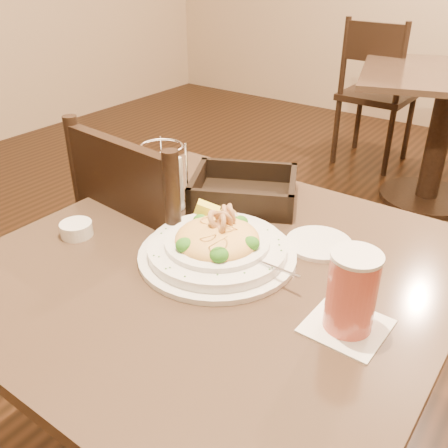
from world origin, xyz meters
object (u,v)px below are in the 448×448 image
Objects in this scene: bread_basket at (244,193)px; butter_ramekin at (76,229)px; drink_glass at (352,292)px; background_table at (443,116)px; side_plate at (319,243)px; pasta_bowl at (217,245)px; dining_chair_far at (376,90)px; dining_chair_near at (168,267)px; napkin_caddy at (164,182)px; main_table at (219,347)px.

bread_basket is 0.41m from butter_ramekin.
drink_glass is at bearing 6.15° from butter_ramekin.
drink_glass is at bearing -80.32° from background_table.
drink_glass is 1.02× the size of side_plate.
dining_chair_far is at bearing 103.06° from pasta_bowl.
pasta_bowl reaches higher than butter_ramekin.
side_plate is (0.25, -0.08, -0.02)m from bread_basket.
dining_chair_near is at bearing -179.60° from side_plate.
butter_ramekin is at bearing -96.28° from background_table.
dining_chair_near reaches higher than butter_ramekin.
napkin_caddy reaches higher than pasta_bowl.
side_plate is (0.39, 0.06, -0.07)m from napkin_caddy.
dining_chair_near is at bearing 151.43° from pasta_bowl.
drink_glass is (0.29, -0.03, 0.30)m from main_table.
bread_basket is 0.20m from napkin_caddy.
pasta_bowl is at bearing -131.76° from side_plate.
background_table is 2.13m from pasta_bowl.
napkin_caddy is at bearing 164.54° from drink_glass.
dining_chair_far is 2.57× the size of pasta_bowl.
side_plate is at bearing 126.58° from drink_glass.
dining_chair_near is 0.32m from napkin_caddy.
dining_chair_near is at bearing 88.58° from butter_ramekin.
main_table is 0.42m from drink_glass.
bread_basket is (0.20, 0.08, 0.26)m from dining_chair_near.
dining_chair_far is 2.92× the size of bread_basket.
pasta_bowl is 1.14× the size of bread_basket.
dining_chair_near is 2.92× the size of bread_basket.
dining_chair_near is 0.34m from bread_basket.
dining_chair_near reaches higher than bread_basket.
napkin_caddy is at bearing -133.91° from bread_basket.
pasta_bowl reaches higher than bread_basket.
background_table is at bearing 84.98° from napkin_caddy.
pasta_bowl is 0.33m from butter_ramekin.
napkin_caddy reaches higher than drink_glass.
butter_ramekin is (-0.32, -0.10, 0.25)m from main_table.
butter_ramekin is at bearing -162.99° from main_table.
background_table is 16.00× the size of butter_ramekin.
drink_glass reaches higher than pasta_bowl.
pasta_bowl is 5.12× the size of butter_ramekin.
dining_chair_far is 13.14× the size of butter_ramekin.
dining_chair_far is at bearing 107.43° from side_plate.
bread_basket reaches higher than butter_ramekin.
dining_chair_near is at bearing 136.46° from napkin_caddy.
butter_ramekin is (-0.61, -0.07, -0.06)m from drink_glass.
background_table is 1.96m from dining_chair_near.
background_table is (-0.07, 2.13, 0.00)m from main_table.
napkin_caddy is at bearing 141.90° from dining_chair_near.
background_table is 1.97m from side_plate.
drink_glass is 0.27m from side_plate.
pasta_bowl is at bearing -23.72° from napkin_caddy.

